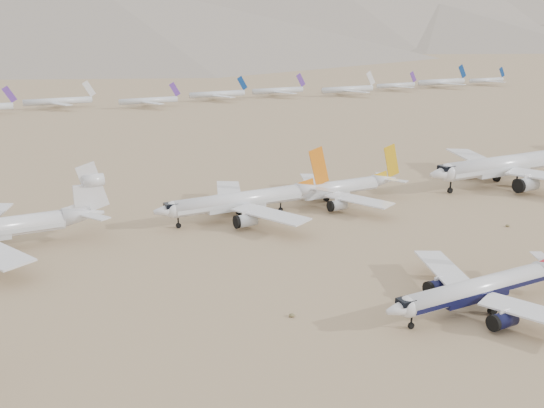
% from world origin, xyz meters
% --- Properties ---
extents(ground, '(7000.00, 7000.00, 0.00)m').
position_xyz_m(ground, '(0.00, 0.00, 0.00)').
color(ground, '#81674B').
rests_on(ground, ground).
extents(main_airliner, '(39.54, 38.62, 13.95)m').
position_xyz_m(main_airliner, '(-0.19, 2.10, 3.84)').
color(main_airliner, silver).
rests_on(main_airliner, ground).
extents(row2_navy_widebody, '(59.54, 58.22, 21.18)m').
position_xyz_m(row2_navy_widebody, '(71.24, 60.17, 5.91)').
color(row2_navy_widebody, silver).
rests_on(row2_navy_widebody, ground).
extents(row2_gold_tail, '(40.92, 40.02, 14.57)m').
position_xyz_m(row2_gold_tail, '(12.45, 67.07, 4.07)').
color(row2_gold_tail, silver).
rests_on(row2_gold_tail, ground).
extents(row2_orange_tail, '(45.10, 44.12, 16.09)m').
position_xyz_m(row2_orange_tail, '(-13.68, 66.65, 4.51)').
color(row2_orange_tail, silver).
rests_on(row2_orange_tail, ground).
extents(distant_storage_row, '(611.24, 60.15, 15.19)m').
position_xyz_m(distant_storage_row, '(41.10, 298.33, 4.37)').
color(distant_storage_row, silver).
rests_on(distant_storage_row, ground).
extents(foothills, '(4637.50, 1395.00, 155.00)m').
position_xyz_m(foothills, '(526.68, 1100.00, 67.15)').
color(foothills, slate).
rests_on(foothills, ground).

